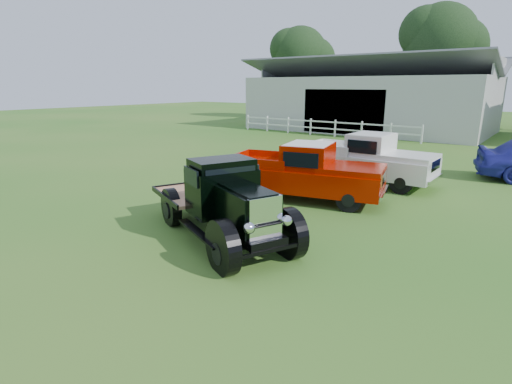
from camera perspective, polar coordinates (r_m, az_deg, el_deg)
The scene contains 8 objects.
ground at distance 9.39m, azimuth -5.46°, elevation -7.53°, with size 120.00×120.00×0.00m, color #2C6C1D.
shed_left at distance 34.83m, azimuth 15.93°, elevation 13.16°, with size 18.80×10.20×5.60m, color #9F9F9F, non-canonical shape.
fence_rail at distance 29.94m, azimuth 9.49°, elevation 9.09°, with size 14.20×0.16×1.20m, color white, non-canonical shape.
tree_a at distance 46.07m, azimuth 6.26°, elevation 17.00°, with size 6.30×6.30×10.50m, color black, non-canonical shape.
tree_b at distance 41.59m, azimuth 24.54°, elevation 16.71°, with size 6.90×6.90×11.50m, color black, non-canonical shape.
vintage_flatbed at distance 9.58m, azimuth -5.06°, elevation -0.90°, with size 4.92×1.95×1.95m, color black, non-canonical shape.
red_pickup at distance 12.89m, azimuth 7.00°, elevation 2.96°, with size 5.06×1.94×1.84m, color #A51300, non-canonical shape.
white_pickup at distance 15.57m, azimuth 15.64°, elevation 4.58°, with size 5.00×1.94×1.84m, color silver, non-canonical shape.
Camera 1 is at (5.94, -6.33, 3.59)m, focal length 28.00 mm.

